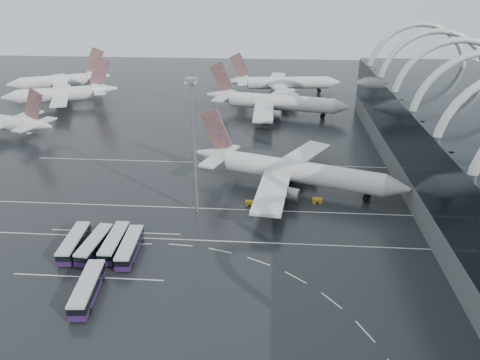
# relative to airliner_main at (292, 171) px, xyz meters

# --- Properties ---
(ground) EXTENTS (420.00, 420.00, 0.00)m
(ground) POSITION_rel_airliner_main_xyz_m (-13.84, -24.56, -4.69)
(ground) COLOR black
(ground) RESTS_ON ground
(lane_marking_near) EXTENTS (120.00, 0.25, 0.01)m
(lane_marking_near) POSITION_rel_airliner_main_xyz_m (-13.84, -26.56, -4.69)
(lane_marking_near) COLOR silver
(lane_marking_near) RESTS_ON ground
(lane_marking_mid) EXTENTS (120.00, 0.25, 0.01)m
(lane_marking_mid) POSITION_rel_airliner_main_xyz_m (-13.84, -12.56, -4.69)
(lane_marking_mid) COLOR silver
(lane_marking_mid) RESTS_ON ground
(lane_marking_far) EXTENTS (120.00, 0.25, 0.01)m
(lane_marking_far) POSITION_rel_airliner_main_xyz_m (-13.84, 15.44, -4.69)
(lane_marking_far) COLOR silver
(lane_marking_far) RESTS_ON ground
(bus_bay_line_south) EXTENTS (28.00, 0.25, 0.01)m
(bus_bay_line_south) POSITION_rel_airliner_main_xyz_m (-37.84, -40.56, -4.69)
(bus_bay_line_south) COLOR silver
(bus_bay_line_south) RESTS_ON ground
(bus_bay_line_north) EXTENTS (28.00, 0.25, 0.01)m
(bus_bay_line_north) POSITION_rel_airliner_main_xyz_m (-37.84, -24.56, -4.69)
(bus_bay_line_north) COLOR silver
(bus_bay_line_north) RESTS_ON ground
(airliner_main) EXTENTS (53.94, 46.76, 18.74)m
(airliner_main) POSITION_rel_airliner_main_xyz_m (0.00, 0.00, 0.00)
(airliner_main) COLOR silver
(airliner_main) RESTS_ON ground
(airliner_gate_b) EXTENTS (55.09, 48.74, 19.22)m
(airliner_gate_b) POSITION_rel_airliner_main_xyz_m (-5.03, 65.25, 0.12)
(airliner_gate_b) COLOR silver
(airliner_gate_b) RESTS_ON ground
(airliner_gate_c) EXTENTS (50.65, 46.43, 18.03)m
(airliner_gate_c) POSITION_rel_airliner_main_xyz_m (-1.71, 99.25, -0.18)
(airliner_gate_c) COLOR silver
(airliner_gate_c) RESTS_ON ground
(jet_remote_west) EXTENTS (39.61, 32.18, 17.47)m
(jet_remote_west) POSITION_rel_airliner_main_xyz_m (-93.76, 34.11, -0.18)
(jet_remote_west) COLOR silver
(jet_remote_west) RESTS_ON ground
(jet_remote_mid) EXTENTS (43.33, 35.27, 19.32)m
(jet_remote_mid) POSITION_rel_airliner_main_xyz_m (-89.61, 70.89, 0.29)
(jet_remote_mid) COLOR silver
(jet_remote_mid) RESTS_ON ground
(jet_remote_far) EXTENTS (42.02, 34.31, 19.16)m
(jet_remote_far) POSITION_rel_airliner_main_xyz_m (-100.13, 93.92, 0.25)
(jet_remote_far) COLOR silver
(jet_remote_far) RESTS_ON ground
(bus_row_near_a) EXTENTS (3.45, 12.56, 3.06)m
(bus_row_near_a) POSITION_rel_airliner_main_xyz_m (-43.62, -32.09, -3.01)
(bus_row_near_a) COLOR #2E1543
(bus_row_near_a) RESTS_ON ground
(bus_row_near_b) EXTENTS (3.71, 12.34, 2.99)m
(bus_row_near_b) POSITION_rel_airliner_main_xyz_m (-39.43, -32.28, -3.05)
(bus_row_near_b) COLOR #2E1543
(bus_row_near_b) RESTS_ON ground
(bus_row_near_c) EXTENTS (3.11, 12.47, 3.06)m
(bus_row_near_c) POSITION_rel_airliner_main_xyz_m (-35.66, -31.39, -3.01)
(bus_row_near_c) COLOR #2E1543
(bus_row_near_c) RESTS_ON ground
(bus_row_near_d) EXTENTS (3.43, 12.69, 3.10)m
(bus_row_near_d) POSITION_rel_airliner_main_xyz_m (-32.17, -32.81, -2.99)
(bus_row_near_d) COLOR #2E1543
(bus_row_near_d) RESTS_ON ground
(bus_row_far_b) EXTENTS (4.14, 13.36, 3.24)m
(bus_row_far_b) POSITION_rel_airliner_main_xyz_m (-35.56, -46.11, -2.91)
(bus_row_far_b) COLOR #2E1543
(bus_row_far_b) RESTS_ON ground
(floodlight_mast) EXTENTS (2.36, 2.36, 30.81)m
(floodlight_mast) POSITION_rel_airliner_main_xyz_m (-22.01, -14.09, 14.68)
(floodlight_mast) COLOR gray
(floodlight_mast) RESTS_ON ground
(gse_cart_belly_a) EXTENTS (2.22, 1.31, 1.21)m
(gse_cart_belly_a) POSITION_rel_airliner_main_xyz_m (6.00, -7.88, -4.09)
(gse_cart_belly_a) COLOR #AF7F17
(gse_cart_belly_a) RESTS_ON ground
(gse_cart_belly_b) EXTENTS (2.42, 1.43, 1.32)m
(gse_cart_belly_b) POSITION_rel_airliner_main_xyz_m (6.80, 8.05, -4.03)
(gse_cart_belly_b) COLOR slate
(gse_cart_belly_b) RESTS_ON ground
(gse_cart_belly_c) EXTENTS (2.09, 1.24, 1.14)m
(gse_cart_belly_c) POSITION_rel_airliner_main_xyz_m (-10.01, -10.28, -4.12)
(gse_cart_belly_c) COLOR #AF7F17
(gse_cart_belly_c) RESTS_ON ground
(gse_cart_belly_e) EXTENTS (1.96, 1.16, 1.07)m
(gse_cart_belly_e) POSITION_rel_airliner_main_xyz_m (4.51, 12.38, -4.16)
(gse_cart_belly_e) COLOR #AF7F17
(gse_cart_belly_e) RESTS_ON ground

